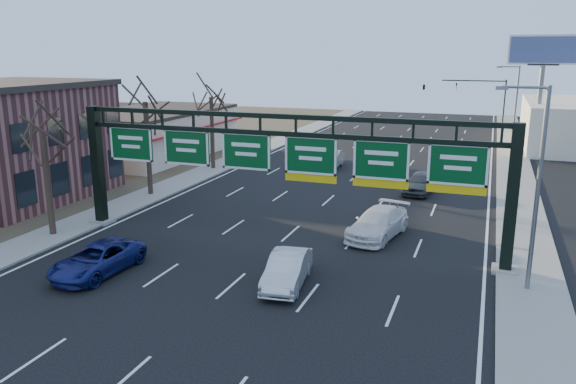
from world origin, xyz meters
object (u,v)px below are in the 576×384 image
at_px(sign_gantry, 281,162).
at_px(car_silver_sedan, 287,270).
at_px(car_white_wagon, 378,223).
at_px(car_blue_suv, 97,259).

relative_size(sign_gantry, car_silver_sedan, 5.48).
relative_size(sign_gantry, car_white_wagon, 4.45).
height_order(car_silver_sedan, car_white_wagon, car_white_wagon).
bearing_deg(sign_gantry, car_white_wagon, 33.95).
distance_m(sign_gantry, car_blue_suv, 10.41).
xyz_separation_m(sign_gantry, car_blue_suv, (-6.79, -6.84, -3.92)).
bearing_deg(car_silver_sedan, car_blue_suv, -176.03).
bearing_deg(car_white_wagon, car_silver_sedan, -96.19).
height_order(car_blue_suv, car_white_wagon, car_white_wagon).
height_order(car_blue_suv, car_silver_sedan, car_silver_sedan).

